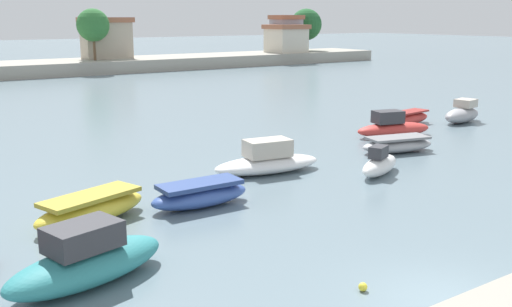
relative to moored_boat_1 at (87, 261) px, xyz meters
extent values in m
plane|color=slate|center=(7.47, -6.47, -0.67)|extent=(400.00, 400.00, 0.00)
ellipsoid|color=teal|center=(0.01, 0.00, -0.15)|extent=(5.31, 3.13, 1.05)
cube|color=#333338|center=(-0.05, -0.01, 0.75)|extent=(2.26, 1.76, 0.74)
cube|color=black|center=(0.92, 0.24, 0.82)|extent=(0.37, 1.16, 0.52)
ellipsoid|color=yellow|center=(1.82, 4.97, -0.22)|extent=(4.94, 3.02, 0.90)
cube|color=#A8952A|center=(1.82, 4.97, 0.31)|extent=(3.98, 2.48, 0.16)
ellipsoid|color=#3856A8|center=(6.05, 4.32, -0.26)|extent=(4.22, 1.67, 0.83)
cube|color=navy|center=(6.05, 4.32, 0.25)|extent=(3.38, 1.40, 0.18)
ellipsoid|color=white|center=(11.31, 7.09, -0.27)|extent=(5.75, 2.82, 0.81)
cube|color=#BCB2A3|center=(11.33, 7.09, 0.56)|extent=(2.36, 1.58, 0.83)
cube|color=black|center=(12.42, 6.93, 0.64)|extent=(0.25, 1.15, 0.58)
ellipsoid|color=white|center=(15.61, 3.76, -0.24)|extent=(3.67, 2.41, 0.87)
cube|color=#333338|center=(15.38, 3.66, 0.49)|extent=(1.21, 1.01, 0.58)
cube|color=black|center=(15.85, 3.87, 0.55)|extent=(0.31, 0.57, 0.40)
ellipsoid|color=#9E9EA3|center=(19.97, 6.63, -0.30)|extent=(4.67, 2.70, 0.75)
cube|color=slate|center=(19.97, 6.63, 0.14)|extent=(3.75, 2.23, 0.13)
ellipsoid|color=#C63833|center=(23.08, 9.80, -0.22)|extent=(5.35, 2.91, 0.91)
cube|color=#333338|center=(22.63, 9.92, 0.62)|extent=(2.04, 1.57, 0.78)
cube|color=black|center=(23.50, 9.69, 0.70)|extent=(0.34, 1.02, 0.54)
ellipsoid|color=#C63833|center=(26.89, 12.14, -0.25)|extent=(4.86, 1.98, 0.85)
cube|color=maroon|center=(26.89, 12.14, 0.24)|extent=(3.89, 1.64, 0.12)
ellipsoid|color=#9E9EA3|center=(31.00, 10.61, -0.14)|extent=(4.26, 2.35, 1.07)
cube|color=#BCB2A3|center=(31.45, 10.70, 0.69)|extent=(1.61, 1.46, 0.58)
cube|color=black|center=(32.14, 10.83, 0.75)|extent=(0.29, 1.09, 0.41)
sphere|color=yellow|center=(6.13, -4.81, -0.55)|extent=(0.25, 0.25, 0.25)
cube|color=#B2A38E|center=(25.01, 65.39, 3.53)|extent=(6.55, 3.29, 4.99)
cube|color=#995B42|center=(25.01, 65.39, 6.37)|extent=(7.20, 3.62, 0.70)
cube|color=beige|center=(54.78, 63.03, 2.94)|extent=(5.40, 5.28, 3.82)
cube|color=#995B42|center=(54.78, 63.03, 5.20)|extent=(5.94, 5.81, 0.70)
cube|color=#99939E|center=(56.19, 64.92, 3.70)|extent=(4.40, 3.70, 5.35)
cube|color=#995B42|center=(56.19, 64.92, 6.73)|extent=(4.83, 4.07, 0.70)
cylinder|color=brown|center=(22.25, 62.70, 2.50)|extent=(0.36, 0.36, 2.94)
sphere|color=#2D6B33|center=(22.25, 62.70, 5.71)|extent=(4.34, 4.34, 4.34)
cylinder|color=brown|center=(61.10, 65.69, 2.17)|extent=(0.36, 0.36, 2.28)
sphere|color=#235B2D|center=(61.10, 65.69, 5.48)|extent=(5.42, 5.42, 5.42)
camera|label=1|loc=(-4.75, -15.53, 6.75)|focal=41.17mm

